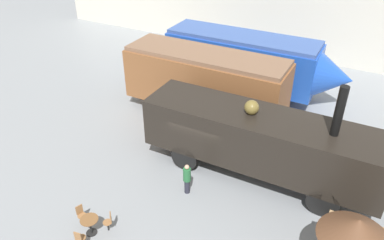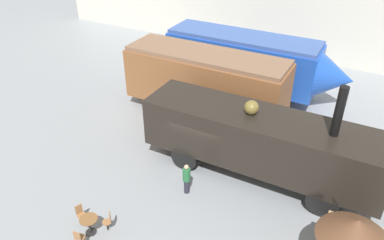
# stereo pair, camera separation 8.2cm
# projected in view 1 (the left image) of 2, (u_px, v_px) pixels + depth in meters

# --- Properties ---
(ground_plane) EXTENTS (80.00, 80.00, 0.00)m
(ground_plane) POSITION_uv_depth(u_px,v_px,m) (202.00, 162.00, 18.50)
(ground_plane) COLOR gray
(backdrop_wall) EXTENTS (44.00, 0.15, 9.00)m
(backdrop_wall) POSITION_uv_depth(u_px,v_px,m) (295.00, 0.00, 27.65)
(backdrop_wall) COLOR beige
(backdrop_wall) RESTS_ON ground_plane
(streamlined_locomotive) EXTENTS (11.68, 2.88, 3.75)m
(streamlined_locomotive) POSITION_uv_depth(u_px,v_px,m) (254.00, 61.00, 23.75)
(streamlined_locomotive) COLOR blue
(streamlined_locomotive) RESTS_ON ground_plane
(passenger_coach_wooden) EXTENTS (9.33, 2.89, 3.81)m
(passenger_coach_wooden) POSITION_uv_depth(u_px,v_px,m) (205.00, 79.00, 21.42)
(passenger_coach_wooden) COLOR brown
(passenger_coach_wooden) RESTS_ON ground_plane
(steam_locomotive) EXTENTS (10.70, 2.65, 5.34)m
(steam_locomotive) POSITION_uv_depth(u_px,v_px,m) (260.00, 139.00, 16.65)
(steam_locomotive) COLOR black
(steam_locomotive) RESTS_ON ground_plane
(cafe_table_near) EXTENTS (0.71, 0.71, 0.75)m
(cafe_table_near) POSITION_uv_depth(u_px,v_px,m) (90.00, 223.00, 14.43)
(cafe_table_near) COLOR black
(cafe_table_near) RESTS_ON ground_plane
(cafe_chair_0) EXTENTS (0.36, 0.38, 0.87)m
(cafe_chair_0) POSITION_uv_depth(u_px,v_px,m) (80.00, 238.00, 13.87)
(cafe_chair_0) COLOR black
(cafe_chair_0) RESTS_ON ground_plane
(cafe_chair_1) EXTENTS (0.41, 0.40, 0.87)m
(cafe_chair_1) POSITION_uv_depth(u_px,v_px,m) (109.00, 221.00, 14.58)
(cafe_chair_1) COLOR black
(cafe_chair_1) RESTS_ON ground_plane
(cafe_chair_2) EXTENTS (0.39, 0.37, 0.87)m
(cafe_chair_2) POSITION_uv_depth(u_px,v_px,m) (81.00, 213.00, 14.91)
(cafe_chair_2) COLOR black
(cafe_chair_2) RESTS_ON ground_plane
(visitor_person) EXTENTS (0.34, 0.34, 1.53)m
(visitor_person) POSITION_uv_depth(u_px,v_px,m) (187.00, 178.00, 16.25)
(visitor_person) COLOR #262633
(visitor_person) RESTS_ON ground_plane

